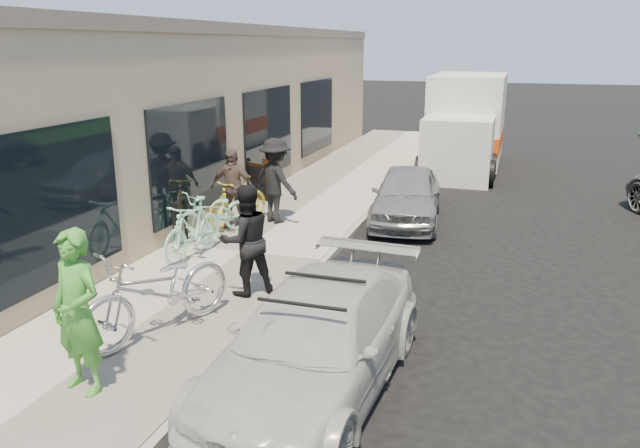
# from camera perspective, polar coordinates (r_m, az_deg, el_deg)

# --- Properties ---
(ground) EXTENTS (120.00, 120.00, 0.00)m
(ground) POSITION_cam_1_polar(r_m,az_deg,el_deg) (8.22, -3.17, -11.25)
(ground) COLOR black
(ground) RESTS_ON ground
(sidewalk) EXTENTS (3.00, 34.00, 0.15)m
(sidewalk) POSITION_cam_1_polar(r_m,az_deg,el_deg) (11.47, -7.18, -2.83)
(sidewalk) COLOR #ADA89C
(sidewalk) RESTS_ON ground
(curb) EXTENTS (0.12, 34.00, 0.13)m
(curb) POSITION_cam_1_polar(r_m,az_deg,el_deg) (10.93, 0.23, -3.72)
(curb) COLOR gray
(curb) RESTS_ON ground
(storefront) EXTENTS (3.60, 20.00, 4.22)m
(storefront) POSITION_cam_1_polar(r_m,az_deg,el_deg) (16.85, -10.39, 10.26)
(storefront) COLOR tan
(storefront) RESTS_ON ground
(bike_rack) EXTENTS (0.16, 0.64, 0.90)m
(bike_rack) POSITION_cam_1_polar(r_m,az_deg,el_deg) (11.76, -12.69, 0.54)
(bike_rack) COLOR black
(bike_rack) RESTS_ON sidewalk
(sandwich_board) EXTENTS (0.75, 0.75, 0.94)m
(sandwich_board) POSITION_cam_1_polar(r_m,az_deg,el_deg) (15.05, -5.24, 4.00)
(sandwich_board) COLOR black
(sandwich_board) RESTS_ON sidewalk
(sedan_white) EXTENTS (1.93, 4.25, 1.25)m
(sedan_white) POSITION_cam_1_polar(r_m,az_deg,el_deg) (7.04, -0.43, -10.69)
(sedan_white) COLOR #BCBCB7
(sedan_white) RESTS_ON ground
(sedan_silver) EXTENTS (1.79, 3.68, 1.21)m
(sedan_silver) POSITION_cam_1_polar(r_m,az_deg,el_deg) (13.74, 7.93, 2.64)
(sedan_silver) COLOR gray
(sedan_silver) RESTS_ON ground
(moving_truck) EXTENTS (2.22, 5.81, 2.85)m
(moving_truck) POSITION_cam_1_polar(r_m,az_deg,el_deg) (20.32, 13.16, 8.64)
(moving_truck) COLOR silver
(moving_truck) RESTS_ON ground
(tandem_bike) EXTENTS (1.55, 2.41, 1.20)m
(tandem_bike) POSITION_cam_1_polar(r_m,az_deg,el_deg) (8.25, -14.51, -5.96)
(tandem_bike) COLOR silver
(tandem_bike) RESTS_ON sidewalk
(woman_rider) EXTENTS (0.74, 0.57, 1.81)m
(woman_rider) POSITION_cam_1_polar(r_m,az_deg,el_deg) (7.12, -21.29, -7.52)
(woman_rider) COLOR #429431
(woman_rider) RESTS_ON sidewalk
(man_standing) EXTENTS (1.03, 1.03, 1.68)m
(man_standing) POSITION_cam_1_polar(r_m,az_deg,el_deg) (9.27, -6.78, -1.46)
(man_standing) COLOR black
(man_standing) RESTS_ON sidewalk
(cruiser_bike_a) EXTENTS (0.62, 1.76, 1.04)m
(cruiser_bike_a) POSITION_cam_1_polar(r_m,az_deg,el_deg) (11.10, -11.55, -0.45)
(cruiser_bike_a) COLOR #98E3CA
(cruiser_bike_a) RESTS_ON sidewalk
(cruiser_bike_b) EXTENTS (1.31, 1.86, 0.93)m
(cruiser_bike_b) POSITION_cam_1_polar(r_m,az_deg,el_deg) (12.30, -9.75, 1.00)
(cruiser_bike_b) COLOR #98E3CA
(cruiser_bike_b) RESTS_ON sidewalk
(cruiser_bike_c) EXTENTS (1.01, 1.69, 0.98)m
(cruiser_bike_c) POSITION_cam_1_polar(r_m,az_deg,el_deg) (13.07, -7.52, 2.11)
(cruiser_bike_c) COLOR yellow
(cruiser_bike_c) RESTS_ON sidewalk
(bystander_a) EXTENTS (1.32, 1.10, 1.78)m
(bystander_a) POSITION_cam_1_polar(r_m,az_deg,el_deg) (13.03, -4.08, 3.97)
(bystander_a) COLOR black
(bystander_a) RESTS_ON sidewalk
(bystander_b) EXTENTS (0.96, 0.43, 1.62)m
(bystander_b) POSITION_cam_1_polar(r_m,az_deg,el_deg) (12.80, -8.02, 3.28)
(bystander_b) COLOR brown
(bystander_b) RESTS_ON sidewalk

